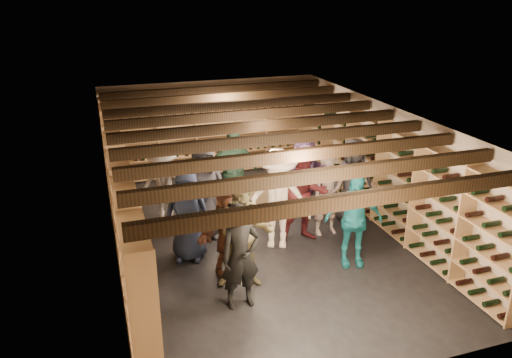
{
  "coord_description": "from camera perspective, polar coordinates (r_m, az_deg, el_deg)",
  "views": [
    {
      "loc": [
        -2.82,
        -8.24,
        4.61
      ],
      "look_at": [
        -0.04,
        0.2,
        1.16
      ],
      "focal_mm": 35.0,
      "sensor_mm": 36.0,
      "label": 1
    }
  ],
  "objects": [
    {
      "name": "person_5",
      "position": [
        8.46,
        -3.11,
        -5.84
      ],
      "size": [
        1.48,
        0.97,
        1.53
      ],
      "primitive_type": "imported",
      "rotation": [
        0.0,
        0.0,
        0.4
      ],
      "color": "brown",
      "rests_on": "ground"
    },
    {
      "name": "person_6",
      "position": [
        8.86,
        -7.83,
        -4.13
      ],
      "size": [
        0.97,
        0.8,
        1.69
      ],
      "primitive_type": "imported",
      "rotation": [
        0.0,
        0.0,
        -0.37
      ],
      "color": "#1F2A45",
      "rests_on": "ground"
    },
    {
      "name": "person_3",
      "position": [
        9.15,
        2.49,
        -2.32
      ],
      "size": [
        1.42,
        1.15,
        1.91
      ],
      "primitive_type": "imported",
      "rotation": [
        0.0,
        0.0,
        -0.42
      ],
      "color": "beige",
      "rests_on": "ground"
    },
    {
      "name": "ceiling_joists",
      "position": [
        9.02,
        0.65,
        6.12
      ],
      "size": [
        5.4,
        7.12,
        0.18
      ],
      "color": "black",
      "rests_on": "ground"
    },
    {
      "name": "person_7",
      "position": [
        9.77,
        8.24,
        -1.61
      ],
      "size": [
        0.63,
        0.42,
        1.71
      ],
      "primitive_type": "imported",
      "rotation": [
        0.0,
        0.0,
        0.02
      ],
      "color": "gray",
      "rests_on": "ground"
    },
    {
      "name": "walls",
      "position": [
        9.35,
        0.63,
        -0.16
      ],
      "size": [
        5.52,
        8.02,
        2.4
      ],
      "color": "#BAA790",
      "rests_on": "ground"
    },
    {
      "name": "wine_rack_back",
      "position": [
        12.89,
        -4.9,
        5.23
      ],
      "size": [
        4.7,
        0.3,
        2.15
      ],
      "color": "#A37A4F",
      "rests_on": "ground"
    },
    {
      "name": "ground",
      "position": [
        9.86,
        0.6,
        -6.67
      ],
      "size": [
        8.0,
        8.0,
        0.0
      ],
      "primitive_type": "plane",
      "color": "black",
      "rests_on": "ground"
    },
    {
      "name": "crate_stack_left",
      "position": [
        10.81,
        -2.63,
        -2.56
      ],
      "size": [
        0.58,
        0.48,
        0.51
      ],
      "rotation": [
        0.0,
        0.0,
        -0.34
      ],
      "color": "tan",
      "rests_on": "ground"
    },
    {
      "name": "person_0",
      "position": [
        9.56,
        -6.0,
        -1.45
      ],
      "size": [
        0.98,
        0.68,
        1.89
      ],
      "primitive_type": "imported",
      "rotation": [
        0.0,
        0.0,
        -0.09
      ],
      "color": "black",
      "rests_on": "ground"
    },
    {
      "name": "ceiling",
      "position": [
        8.99,
        0.66,
        6.98
      ],
      "size": [
        5.5,
        8.0,
        0.01
      ],
      "primitive_type": "cube",
      "color": "beige",
      "rests_on": "walls"
    },
    {
      "name": "crate_loose",
      "position": [
        11.65,
        3.81,
        -1.68
      ],
      "size": [
        0.58,
        0.46,
        0.17
      ],
      "primitive_type": "cube",
      "rotation": [
        0.0,
        0.0,
        -0.3
      ],
      "color": "tan",
      "rests_on": "ground"
    },
    {
      "name": "person_10",
      "position": [
        10.55,
        -2.69,
        0.89
      ],
      "size": [
        1.14,
        0.54,
        1.9
      ],
      "primitive_type": "imported",
      "rotation": [
        0.0,
        0.0,
        0.07
      ],
      "color": "#2A4D39",
      "rests_on": "ground"
    },
    {
      "name": "wine_rack_right",
      "position": [
        10.46,
        14.06,
        0.82
      ],
      "size": [
        0.32,
        7.5,
        2.15
      ],
      "color": "#A37A4F",
      "rests_on": "ground"
    },
    {
      "name": "wine_rack_left",
      "position": [
        8.97,
        -15.13,
        -2.78
      ],
      "size": [
        0.32,
        7.5,
        2.15
      ],
      "color": "#A37A4F",
      "rests_on": "ground"
    },
    {
      "name": "person_2",
      "position": [
        7.95,
        -1.26,
        -6.24
      ],
      "size": [
        1.07,
        0.93,
        1.89
      ],
      "primitive_type": "imported",
      "rotation": [
        0.0,
        0.0,
        -0.26
      ],
      "color": "brown",
      "rests_on": "ground"
    },
    {
      "name": "person_9",
      "position": [
        10.33,
        -10.52,
        -0.7
      ],
      "size": [
        1.2,
        0.96,
        1.63
      ],
      "primitive_type": "imported",
      "rotation": [
        0.0,
        0.0,
        -0.39
      ],
      "color": "#A9A09B",
      "rests_on": "ground"
    },
    {
      "name": "crate_stack_right",
      "position": [
        10.96,
        0.26,
        -2.18
      ],
      "size": [
        0.52,
        0.35,
        0.51
      ],
      "rotation": [
        0.0,
        0.0,
        0.05
      ],
      "color": "tan",
      "rests_on": "ground"
    },
    {
      "name": "person_8",
      "position": [
        9.42,
        5.58,
        -1.91
      ],
      "size": [
        0.97,
        0.8,
        1.85
      ],
      "primitive_type": "imported",
      "rotation": [
        0.0,
        0.0,
        -0.11
      ],
      "color": "#4A1619",
      "rests_on": "ground"
    },
    {
      "name": "person_1",
      "position": [
        7.52,
        -1.79,
        -8.87
      ],
      "size": [
        0.64,
        0.44,
        1.68
      ],
      "primitive_type": "imported",
      "rotation": [
        0.0,
        0.0,
        0.06
      ],
      "color": "black",
      "rests_on": "ground"
    },
    {
      "name": "person_12",
      "position": [
        10.35,
        10.98,
        -0.23
      ],
      "size": [
        0.93,
        0.66,
        1.78
      ],
      "primitive_type": "imported",
      "rotation": [
        0.0,
        0.0,
        -0.11
      ],
      "color": "#313035",
      "rests_on": "ground"
    },
    {
      "name": "person_11",
      "position": [
        10.58,
        5.52,
        0.37
      ],
      "size": [
        1.63,
        0.62,
        1.72
      ],
      "primitive_type": "imported",
      "rotation": [
        0.0,
        0.0,
        0.07
      ],
      "color": "slate",
      "rests_on": "ground"
    },
    {
      "name": "person_4",
      "position": [
        8.77,
        11.06,
        -4.6
      ],
      "size": [
        1.07,
        0.66,
        1.7
      ],
      "primitive_type": "imported",
      "rotation": [
        0.0,
        0.0,
        -0.27
      ],
      "color": "teal",
      "rests_on": "ground"
    }
  ]
}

